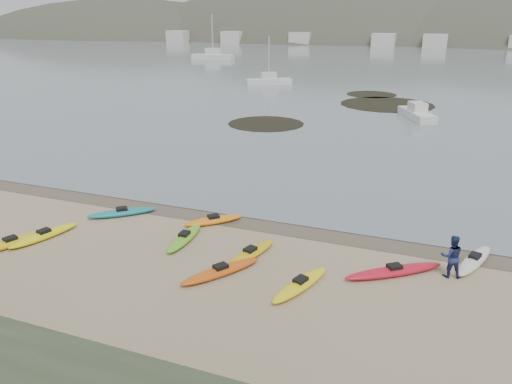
% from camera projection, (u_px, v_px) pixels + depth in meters
% --- Properties ---
extents(ground, '(600.00, 600.00, 0.00)m').
position_uv_depth(ground, '(256.00, 219.00, 25.72)').
color(ground, tan).
rests_on(ground, ground).
extents(wet_sand, '(60.00, 60.00, 0.00)m').
position_uv_depth(wet_sand, '(254.00, 221.00, 25.45)').
color(wet_sand, brown).
rests_on(wet_sand, ground).
extents(water, '(1200.00, 1200.00, 0.00)m').
position_uv_depth(water, '(443.00, 31.00, 288.87)').
color(water, slate).
rests_on(water, ground).
extents(kayaks, '(21.55, 9.47, 0.34)m').
position_uv_depth(kayaks, '(216.00, 248.00, 22.22)').
color(kayaks, silver).
rests_on(kayaks, ground).
extents(person_east, '(1.02, 0.88, 1.79)m').
position_uv_depth(person_east, '(452.00, 256.00, 19.87)').
color(person_east, navy).
rests_on(person_east, ground).
extents(kelp_mats, '(18.42, 28.85, 0.04)m').
position_uv_depth(kelp_mats, '(358.00, 106.00, 56.61)').
color(kelp_mats, black).
rests_on(kelp_mats, water).
extents(moored_boats, '(94.54, 94.99, 1.34)m').
position_uv_depth(moored_boats, '(388.00, 67.00, 92.10)').
color(moored_boats, silver).
rests_on(moored_boats, ground).
extents(far_town, '(199.00, 5.00, 4.00)m').
position_uv_depth(far_town, '(448.00, 41.00, 150.19)').
color(far_town, beige).
rests_on(far_town, ground).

